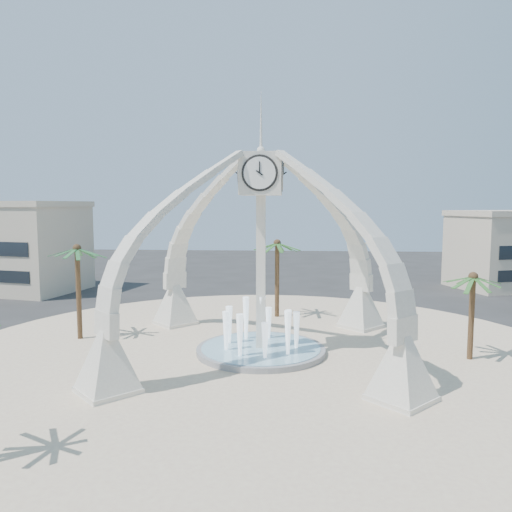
# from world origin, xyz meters

# --- Properties ---
(ground) EXTENTS (140.00, 140.00, 0.00)m
(ground) POSITION_xyz_m (0.00, 0.00, 0.00)
(ground) COLOR #282828
(ground) RESTS_ON ground
(plaza) EXTENTS (40.00, 40.00, 0.06)m
(plaza) POSITION_xyz_m (0.00, 0.00, 0.03)
(plaza) COLOR beige
(plaza) RESTS_ON ground
(clock_tower) EXTENTS (17.94, 17.94, 16.30)m
(clock_tower) POSITION_xyz_m (-0.00, -0.00, 6.49)
(clock_tower) COLOR silver
(clock_tower) RESTS_ON ground
(fountain) EXTENTS (8.00, 8.00, 3.62)m
(fountain) POSITION_xyz_m (0.00, 0.00, 0.29)
(fountain) COLOR gray
(fountain) RESTS_ON ground
(palm_east) EXTENTS (4.04, 4.04, 5.68)m
(palm_east) POSITION_xyz_m (12.53, -0.31, 4.94)
(palm_east) COLOR brown
(palm_east) RESTS_ON ground
(palm_west) EXTENTS (4.55, 4.55, 6.97)m
(palm_west) POSITION_xyz_m (-12.63, 2.44, 6.18)
(palm_west) COLOR brown
(palm_west) RESTS_ON ground
(palm_north) EXTENTS (3.98, 3.98, 6.84)m
(palm_north) POSITION_xyz_m (0.68, 10.26, 6.02)
(palm_north) COLOR brown
(palm_north) RESTS_ON ground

